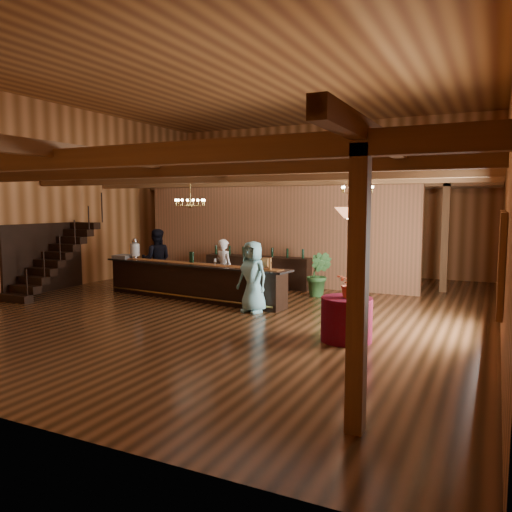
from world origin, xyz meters
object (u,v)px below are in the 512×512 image
at_px(bartender, 224,268).
at_px(tasting_bar, 193,281).
at_px(staff_second, 157,260).
at_px(beverage_dispenser, 135,249).
at_px(chandelier_left, 190,202).
at_px(pendant_lamp, 349,213).
at_px(guest, 253,277).
at_px(backbar_shelf, 258,271).
at_px(floor_plant, 319,274).
at_px(chandelier_right, 357,189).
at_px(round_table, 346,319).
at_px(raffle_drum, 265,263).

bearing_deg(bartender, tasting_bar, 67.74).
bearing_deg(staff_second, beverage_dispenser, 19.68).
xyz_separation_m(chandelier_left, bartender, (0.69, 0.58, -1.80)).
bearing_deg(pendant_lamp, guest, 151.27).
xyz_separation_m(backbar_shelf, floor_plant, (2.27, -0.82, 0.15)).
bearing_deg(guest, chandelier_right, 61.08).
xyz_separation_m(beverage_dispenser, round_table, (7.02, -2.51, -0.84)).
bearing_deg(chandelier_left, tasting_bar, -40.36).
bearing_deg(chandelier_right, beverage_dispenser, -170.55).
height_order(chandelier_left, chandelier_right, same).
relative_size(round_table, guest, 0.56).
bearing_deg(bartender, beverage_dispenser, 27.56).
bearing_deg(round_table, tasting_bar, 155.44).
height_order(chandelier_right, pendant_lamp, same).
distance_m(chandelier_right, pendant_lamp, 3.67).
xyz_separation_m(tasting_bar, guest, (2.17, -0.75, 0.36)).
bearing_deg(raffle_drum, tasting_bar, 172.54).
bearing_deg(staff_second, floor_plant, 160.70).
relative_size(tasting_bar, bartender, 3.64).
relative_size(pendant_lamp, floor_plant, 0.72).
height_order(bartender, staff_second, staff_second).
bearing_deg(pendant_lamp, floor_plant, 115.30).
xyz_separation_m(raffle_drum, bartender, (-1.67, 0.96, -0.34)).
height_order(backbar_shelf, chandelier_left, chandelier_left).
height_order(chandelier_left, staff_second, chandelier_left).
xyz_separation_m(tasting_bar, chandelier_right, (4.09, 1.33, 2.43)).
xyz_separation_m(pendant_lamp, bartender, (-4.26, 2.88, -1.60)).
distance_m(round_table, bartender, 5.15).
distance_m(raffle_drum, bartender, 1.96).
relative_size(round_table, chandelier_right, 1.19).
distance_m(staff_second, guest, 4.23).
bearing_deg(bartender, floor_plant, -134.14).
bearing_deg(round_table, bartender, 145.88).
relative_size(backbar_shelf, staff_second, 1.85).
relative_size(chandelier_right, pendant_lamp, 0.89).
height_order(beverage_dispenser, round_table, beverage_dispenser).
bearing_deg(chandelier_right, floor_plant, 157.20).
xyz_separation_m(tasting_bar, round_table, (4.86, -2.22, -0.08)).
xyz_separation_m(pendant_lamp, guest, (-2.68, 1.47, -1.56)).
bearing_deg(round_table, beverage_dispenser, 160.35).
bearing_deg(backbar_shelf, raffle_drum, -62.73).
distance_m(raffle_drum, staff_second, 4.19).
bearing_deg(raffle_drum, guest, -102.58).
bearing_deg(floor_plant, guest, -106.87).
height_order(raffle_drum, floor_plant, raffle_drum).
distance_m(chandelier_right, guest, 3.51).
height_order(backbar_shelf, staff_second, staff_second).
distance_m(chandelier_left, chandelier_right, 4.38).
distance_m(tasting_bar, round_table, 5.34).
xyz_separation_m(raffle_drum, floor_plant, (0.68, 2.11, -0.51)).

